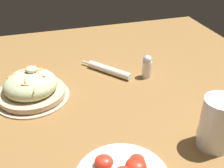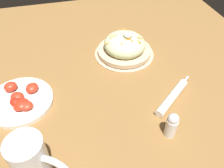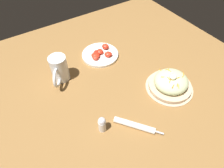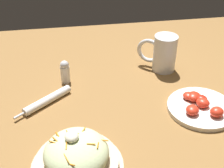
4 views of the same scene
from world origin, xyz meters
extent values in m
plane|color=olive|center=(0.00, 0.00, 0.00)|extent=(1.43, 1.43, 0.00)
cylinder|color=#D1B28E|center=(0.17, -0.15, 0.00)|extent=(0.23, 0.23, 0.01)
cylinder|color=#D1B28E|center=(0.17, -0.15, 0.02)|extent=(0.21, 0.21, 0.02)
ellipsoid|color=beige|center=(0.17, -0.15, 0.05)|extent=(0.17, 0.16, 0.08)
cylinder|color=orange|center=(0.23, -0.16, 0.08)|extent=(0.02, 0.02, 0.01)
cylinder|color=orange|center=(0.15, -0.20, 0.08)|extent=(0.02, 0.02, 0.01)
cylinder|color=orange|center=(0.16, -0.08, 0.07)|extent=(0.01, 0.03, 0.01)
cylinder|color=orange|center=(0.14, -0.16, 0.09)|extent=(0.03, 0.02, 0.00)
cylinder|color=orange|center=(0.15, -0.16, 0.09)|extent=(0.00, 0.02, 0.01)
cylinder|color=orange|center=(0.15, -0.20, 0.08)|extent=(0.02, 0.02, 0.01)
cylinder|color=orange|center=(0.21, -0.17, 0.08)|extent=(0.03, 0.01, 0.00)
cylinder|color=orange|center=(0.13, -0.19, 0.08)|extent=(0.02, 0.01, 0.00)
cylinder|color=orange|center=(0.14, -0.15, 0.09)|extent=(0.01, 0.02, 0.01)
cylinder|color=orange|center=(0.18, -0.11, 0.08)|extent=(0.00, 0.02, 0.01)
cylinder|color=orange|center=(0.18, -0.10, 0.08)|extent=(0.02, 0.01, 0.01)
cylinder|color=orange|center=(0.18, -0.17, 0.09)|extent=(0.02, 0.01, 0.01)
cylinder|color=orange|center=(0.13, -0.13, 0.08)|extent=(0.02, 0.01, 0.01)
ellipsoid|color=#EFEACC|center=(0.16, -0.16, 0.09)|extent=(0.04, 0.03, 0.02)
cylinder|color=white|center=(-0.26, 0.20, 0.07)|extent=(0.08, 0.08, 0.14)
cylinder|color=orange|center=(-0.26, 0.20, 0.05)|extent=(0.08, 0.08, 0.10)
cylinder|color=white|center=(-0.26, 0.20, 0.11)|extent=(0.08, 0.08, 0.01)
cylinder|color=white|center=(-0.11, -0.23, 0.01)|extent=(0.13, 0.15, 0.03)
cylinder|color=silver|center=(-0.05, -0.31, 0.01)|extent=(0.03, 0.03, 0.01)
cylinder|color=white|center=(0.00, 0.25, 0.01)|extent=(0.21, 0.21, 0.01)
ellipsoid|color=red|center=(0.00, 0.25, 0.03)|extent=(0.05, 0.04, 0.02)
ellipsoid|color=red|center=(-0.04, 0.22, 0.03)|extent=(0.05, 0.05, 0.02)
ellipsoid|color=red|center=(-0.04, 0.24, 0.02)|extent=(0.04, 0.04, 0.02)
ellipsoid|color=red|center=(-0.02, 0.25, 0.03)|extent=(0.05, 0.05, 0.02)
ellipsoid|color=red|center=(0.05, 0.27, 0.03)|extent=(0.05, 0.05, 0.03)
ellipsoid|color=red|center=(0.00, 0.25, 0.03)|extent=(0.05, 0.06, 0.03)
ellipsoid|color=red|center=(-0.04, 0.24, 0.03)|extent=(0.06, 0.06, 0.03)
ellipsoid|color=red|center=(0.03, 0.20, 0.03)|extent=(0.06, 0.06, 0.03)
cylinder|color=white|center=(-0.23, -0.16, 0.03)|extent=(0.03, 0.03, 0.06)
sphere|color=silver|center=(-0.23, -0.16, 0.07)|extent=(0.03, 0.03, 0.03)
camera|label=1|loc=(0.15, 0.65, 0.51)|focal=46.23mm
camera|label=2|loc=(-0.56, 0.09, 0.56)|focal=37.82mm
camera|label=3|loc=(-0.40, -0.50, 0.72)|focal=30.12mm
camera|label=4|loc=(0.70, -0.15, 0.61)|focal=49.18mm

